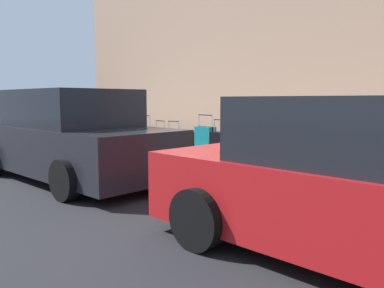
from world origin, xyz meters
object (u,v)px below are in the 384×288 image
(suitcase_olive_2, at_px, (316,162))
(suitcase_red_10, at_px, (160,142))
(bollard_post, at_px, (109,133))
(suitcase_olive_9, at_px, (174,144))
(fire_hydrant, at_px, (124,136))
(suitcase_silver_1, at_px, (342,167))
(suitcase_teal_7, at_px, (205,144))
(suitcase_black_6, at_px, (220,148))
(suitcase_silver_8, at_px, (188,145))
(parked_car_red_0, at_px, (369,185))
(suitcase_red_3, at_px, (288,156))
(suitcase_navy_11, at_px, (145,140))
(suitcase_maroon_5, at_px, (238,149))
(parked_car_charcoal_1, at_px, (72,138))
(suitcase_teal_0, at_px, (375,171))
(suitcase_navy_4, at_px, (262,156))

(suitcase_olive_2, distance_m, suitcase_red_10, 4.13)
(suitcase_olive_2, relative_size, bollard_post, 0.90)
(suitcase_olive_9, relative_size, fire_hydrant, 1.18)
(suitcase_silver_1, xyz_separation_m, suitcase_teal_7, (3.16, -0.11, 0.13))
(suitcase_black_6, bearing_deg, suitcase_silver_1, 179.99)
(suitcase_silver_8, distance_m, parked_car_red_0, 5.70)
(suitcase_teal_7, xyz_separation_m, suitcase_olive_9, (0.99, 0.04, -0.07))
(suitcase_silver_8, xyz_separation_m, suitcase_olive_9, (0.47, 0.02, 0.01))
(suitcase_silver_1, height_order, suitcase_red_3, suitcase_red_3)
(suitcase_red_10, relative_size, parked_car_red_0, 0.21)
(suitcase_teal_7, bearing_deg, suitcase_navy_11, 3.58)
(suitcase_olive_9, distance_m, suitcase_red_10, 0.48)
(suitcase_maroon_5, bearing_deg, suitcase_silver_8, -5.00)
(suitcase_silver_1, xyz_separation_m, suitcase_silver_8, (3.68, -0.10, 0.06))
(suitcase_teal_7, bearing_deg, parked_car_red_0, 149.13)
(suitcase_silver_1, distance_m, suitcase_red_10, 4.63)
(suitcase_silver_1, height_order, suitcase_olive_9, suitcase_olive_9)
(suitcase_teal_7, height_order, bollard_post, suitcase_teal_7)
(suitcase_black_6, height_order, fire_hydrant, suitcase_black_6)
(suitcase_olive_2, distance_m, suitcase_red_3, 0.55)
(suitcase_maroon_5, height_order, suitcase_red_10, suitcase_maroon_5)
(suitcase_olive_9, bearing_deg, suitcase_red_3, 179.51)
(suitcase_maroon_5, height_order, suitcase_silver_8, suitcase_maroon_5)
(suitcase_red_3, distance_m, parked_car_charcoal_1, 4.10)
(suitcase_olive_2, relative_size, suitcase_silver_8, 1.14)
(suitcase_teal_0, height_order, parked_car_red_0, parked_car_red_0)
(suitcase_silver_1, relative_size, suitcase_red_3, 0.84)
(suitcase_red_3, height_order, suitcase_silver_8, suitcase_red_3)
(suitcase_navy_11, height_order, parked_car_charcoal_1, parked_car_charcoal_1)
(suitcase_maroon_5, distance_m, suitcase_olive_9, 2.03)
(suitcase_olive_2, bearing_deg, fire_hydrant, 0.53)
(suitcase_navy_11, height_order, parked_car_red_0, parked_car_red_0)
(suitcase_silver_8, relative_size, parked_car_charcoal_1, 0.15)
(suitcase_teal_0, bearing_deg, suitcase_teal_7, -1.27)
(suitcase_teal_0, distance_m, suitcase_navy_11, 5.67)
(suitcase_olive_2, bearing_deg, parked_car_charcoal_1, 35.90)
(suitcase_silver_8, relative_size, suitcase_navy_11, 0.69)
(suitcase_silver_1, distance_m, suitcase_silver_8, 3.68)
(suitcase_olive_2, xyz_separation_m, suitcase_teal_7, (2.66, -0.03, 0.10))
(suitcase_red_3, relative_size, suitcase_teal_7, 0.92)
(suitcase_teal_0, distance_m, suitcase_teal_7, 3.68)
(parked_car_red_0, bearing_deg, suitcase_silver_8, -28.10)
(suitcase_red_10, relative_size, suitcase_navy_11, 0.88)
(suitcase_red_3, bearing_deg, suitcase_navy_4, 1.90)
(suitcase_teal_0, relative_size, suitcase_teal_7, 0.56)
(suitcase_teal_7, xyz_separation_m, fire_hydrant, (2.94, 0.08, -0.00))
(suitcase_navy_4, bearing_deg, fire_hydrant, -0.02)
(suitcase_maroon_5, relative_size, suitcase_red_10, 1.10)
(suitcase_silver_1, relative_size, suitcase_black_6, 0.84)
(suitcase_silver_8, height_order, parked_car_charcoal_1, parked_car_charcoal_1)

